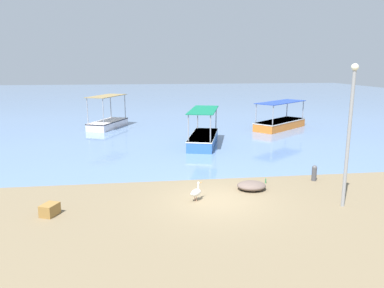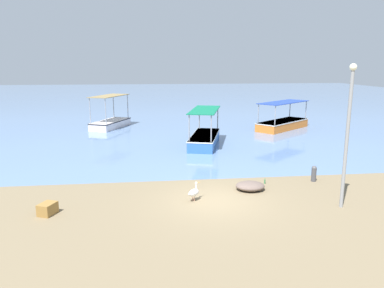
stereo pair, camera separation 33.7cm
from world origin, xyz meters
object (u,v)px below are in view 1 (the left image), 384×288
fishing_boat_outer (280,123)px  glass_bottle (266,181)px  pelican (196,192)px  fishing_boat_near_left (203,138)px  lamp_post (349,129)px  mooring_bollard (314,172)px  cargo_crate (50,210)px  fishing_boat_far_right (108,122)px  net_pile (251,186)px

fishing_boat_outer → glass_bottle: 16.11m
pelican → fishing_boat_near_left: bearing=79.0°
fishing_boat_outer → lamp_post: lamp_post is taller
fishing_boat_near_left → mooring_bollard: size_ratio=7.23×
lamp_post → cargo_crate: size_ratio=8.30×
fishing_boat_outer → fishing_boat_far_right: bearing=170.6°
pelican → net_pile: pelican is taller
lamp_post → fishing_boat_far_right: bearing=118.1°
net_pile → cargo_crate: size_ratio=1.94×
fishing_boat_far_right → fishing_boat_near_left: bearing=-48.7°
fishing_boat_far_right → cargo_crate: bearing=-91.6°
lamp_post → cargo_crate: bearing=176.9°
fishing_boat_far_right → net_pile: fishing_boat_far_right is taller
lamp_post → net_pile: 4.98m
fishing_boat_near_left → mooring_bollard: bearing=-65.4°
fishing_boat_near_left → glass_bottle: (1.57, -8.99, -0.44)m
fishing_boat_outer → lamp_post: (-4.17, -18.12, 2.68)m
pelican → lamp_post: 6.64m
fishing_boat_near_left → fishing_boat_outer: 9.80m
glass_bottle → fishing_boat_near_left: bearing=99.9°
net_pile → glass_bottle: size_ratio=4.92×
fishing_boat_outer → fishing_boat_near_left: bearing=-143.5°
fishing_boat_outer → mooring_bollard: bearing=-104.5°
fishing_boat_outer → mooring_bollard: 15.23m
fishing_boat_outer → pelican: (-10.01, -16.71, -0.15)m
net_pile → glass_bottle: bearing=40.6°
fishing_boat_far_right → glass_bottle: bearing=-62.8°
fishing_boat_near_left → glass_bottle: fishing_boat_near_left is taller
fishing_boat_outer → fishing_boat_far_right: 15.42m
mooring_bollard → net_pile: bearing=-165.5°
mooring_bollard → fishing_boat_outer: bearing=75.5°
fishing_boat_near_left → pelican: fishing_boat_near_left is taller
fishing_boat_near_left → net_pile: (0.62, -9.81, -0.35)m
glass_bottle → cargo_crate: bearing=-164.2°
fishing_boat_far_right → lamp_post: lamp_post is taller
pelican → lamp_post: lamp_post is taller
fishing_boat_near_left → pelican: size_ratio=7.14×
pelican → net_pile: bearing=21.3°
fishing_boat_near_left → net_pile: size_ratio=4.30×
net_pile → fishing_boat_far_right: bearing=113.6°
mooring_bollard → net_pile: 3.58m
pelican → mooring_bollard: (6.20, 1.97, 0.05)m
glass_bottle → fishing_boat_outer: bearing=66.9°
pelican → glass_bottle: 4.16m
fishing_boat_outer → fishing_boat_far_right: size_ratio=1.15×
fishing_boat_outer → pelican: bearing=-120.9°
fishing_boat_outer → net_pile: bearing=-114.9°
cargo_crate → mooring_bollard: bearing=13.0°
fishing_boat_far_right → cargo_crate: (-0.56, -20.01, -0.31)m
fishing_boat_outer → net_pile: fishing_boat_outer is taller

